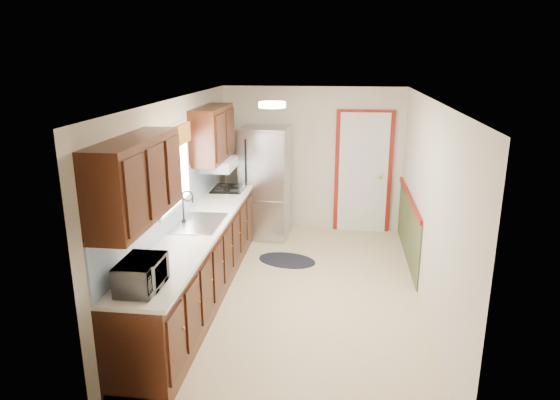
# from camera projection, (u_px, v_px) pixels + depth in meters

# --- Properties ---
(room_shell) EXTENTS (3.20, 5.20, 2.52)m
(room_shell) POSITION_uv_depth(u_px,v_px,m) (300.00, 202.00, 5.96)
(room_shell) COLOR beige
(room_shell) RESTS_ON ground
(kitchen_run) EXTENTS (0.63, 4.00, 2.20)m
(kitchen_run) POSITION_uv_depth(u_px,v_px,m) (194.00, 236.00, 5.94)
(kitchen_run) COLOR #35160C
(kitchen_run) RESTS_ON ground
(back_wall_trim) EXTENTS (1.12, 2.30, 2.08)m
(back_wall_trim) POSITION_uv_depth(u_px,v_px,m) (372.00, 184.00, 8.04)
(back_wall_trim) COLOR maroon
(back_wall_trim) RESTS_ON ground
(ceiling_fixture) EXTENTS (0.30, 0.30, 0.06)m
(ceiling_fixture) POSITION_uv_depth(u_px,v_px,m) (272.00, 105.00, 5.48)
(ceiling_fixture) COLOR #FFD88C
(ceiling_fixture) RESTS_ON room_shell
(microwave) EXTENTS (0.27, 0.49, 0.33)m
(microwave) POSITION_uv_depth(u_px,v_px,m) (141.00, 271.00, 4.27)
(microwave) COLOR white
(microwave) RESTS_ON kitchen_run
(refrigerator) EXTENTS (0.79, 0.77, 1.80)m
(refrigerator) POSITION_uv_depth(u_px,v_px,m) (266.00, 182.00, 8.08)
(refrigerator) COLOR #B7B7BC
(refrigerator) RESTS_ON ground
(rug) EXTENTS (0.96, 0.74, 0.01)m
(rug) POSITION_uv_depth(u_px,v_px,m) (287.00, 260.00, 7.27)
(rug) COLOR black
(rug) RESTS_ON ground
(cooktop) EXTENTS (0.46, 0.56, 0.02)m
(cooktop) POSITION_uv_depth(u_px,v_px,m) (229.00, 189.00, 7.51)
(cooktop) COLOR black
(cooktop) RESTS_ON kitchen_run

